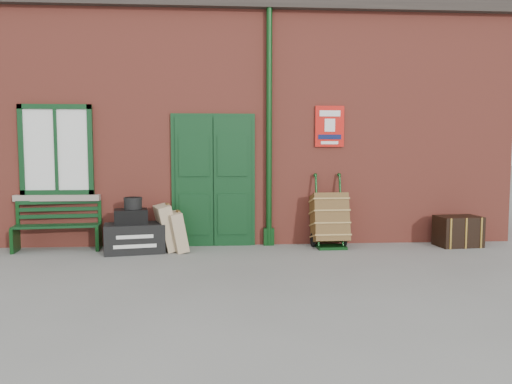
{
  "coord_description": "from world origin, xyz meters",
  "views": [
    {
      "loc": [
        -0.16,
        -7.06,
        1.67
      ],
      "look_at": [
        0.37,
        0.6,
        1.0
      ],
      "focal_mm": 35.0,
      "sensor_mm": 36.0,
      "label": 1
    }
  ],
  "objects": [
    {
      "name": "ground",
      "position": [
        0.0,
        0.0,
        0.0
      ],
      "size": [
        80.0,
        80.0,
        0.0
      ],
      "primitive_type": "plane",
      "color": "gray",
      "rests_on": "ground"
    },
    {
      "name": "dark_trunk",
      "position": [
        3.88,
        1.13,
        0.26
      ],
      "size": [
        0.76,
        0.54,
        0.52
      ],
      "primitive_type": "cube",
      "rotation": [
        0.0,
        0.0,
        0.1
      ],
      "color": "black",
      "rests_on": "ground"
    },
    {
      "name": "station_building",
      "position": [
        -0.0,
        3.49,
        2.16
      ],
      "size": [
        10.3,
        4.3,
        4.36
      ],
      "color": "#A84536",
      "rests_on": "ground"
    },
    {
      "name": "hatbox",
      "position": [
        -1.58,
        1.0,
        0.8
      ],
      "size": [
        0.33,
        0.33,
        0.19
      ],
      "primitive_type": "cylinder",
      "rotation": [
        0.0,
        0.0,
        0.19
      ],
      "color": "black",
      "rests_on": "strongbox"
    },
    {
      "name": "bench",
      "position": [
        -2.86,
        1.28,
        0.42
      ],
      "size": [
        1.39,
        0.55,
        0.84
      ],
      "rotation": [
        0.0,
        0.0,
        0.1
      ],
      "color": "#0E3317",
      "rests_on": "ground"
    },
    {
      "name": "suitcase_back",
      "position": [
        -1.06,
        1.1,
        0.38
      ],
      "size": [
        0.5,
        0.61,
        0.76
      ],
      "primitive_type": "cube",
      "rotation": [
        0.0,
        -0.21,
        0.31
      ],
      "color": "tan",
      "rests_on": "ground"
    },
    {
      "name": "suitcase_front",
      "position": [
        -0.88,
        1.0,
        0.33
      ],
      "size": [
        0.43,
        0.54,
        0.65
      ],
      "primitive_type": "cube",
      "rotation": [
        0.0,
        -0.18,
        0.31
      ],
      "color": "tan",
      "rests_on": "ground"
    },
    {
      "name": "houdini_trunk",
      "position": [
        -1.56,
        0.97,
        0.23
      ],
      "size": [
        1.02,
        0.68,
        0.47
      ],
      "primitive_type": "cube",
      "rotation": [
        0.0,
        0.0,
        0.19
      ],
      "color": "black",
      "rests_on": "ground"
    },
    {
      "name": "porter_trolley",
      "position": [
        1.67,
        1.23,
        0.47
      ],
      "size": [
        0.6,
        0.65,
        1.22
      ],
      "rotation": [
        0.0,
        0.0,
        0.02
      ],
      "color": "#0D3612",
      "rests_on": "ground"
    },
    {
      "name": "strongbox",
      "position": [
        -1.61,
        0.97,
        0.59
      ],
      "size": [
        0.58,
        0.46,
        0.23
      ],
      "primitive_type": "cube",
      "rotation": [
        0.0,
        0.0,
        0.19
      ],
      "color": "black",
      "rests_on": "houdini_trunk"
    }
  ]
}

